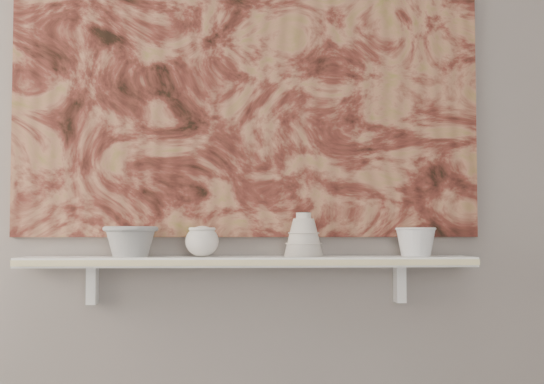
{
  "coord_description": "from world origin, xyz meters",
  "views": [
    {
      "loc": [
        -0.07,
        -0.85,
        1.01
      ],
      "look_at": [
        0.07,
        1.49,
        1.13
      ],
      "focal_mm": 50.0,
      "sensor_mm": 36.0,
      "label": 1
    }
  ],
  "objects": [
    {
      "name": "bowl_grey",
      "position": [
        -0.36,
        1.51,
        0.98
      ],
      "size": [
        0.21,
        0.21,
        0.1
      ],
      "primitive_type": null,
      "rotation": [
        0.0,
        0.0,
        -0.28
      ],
      "color": "gray",
      "rests_on": "shelf"
    },
    {
      "name": "wall_back",
      "position": [
        0.0,
        1.6,
        1.35
      ],
      "size": [
        3.6,
        0.0,
        3.6
      ],
      "primitive_type": "plane",
      "rotation": [
        1.57,
        0.0,
        0.0
      ],
      "color": "gray",
      "rests_on": "floor"
    },
    {
      "name": "painting",
      "position": [
        0.0,
        1.59,
        1.54
      ],
      "size": [
        1.5,
        0.02,
        1.1
      ],
      "primitive_type": "cube",
      "color": "maroon",
      "rests_on": "wall_back"
    },
    {
      "name": "bracket_left",
      "position": [
        -0.49,
        1.57,
        0.84
      ],
      "size": [
        0.03,
        0.06,
        0.12
      ],
      "primitive_type": "cube",
      "color": "white",
      "rests_on": "wall_back"
    },
    {
      "name": "house_motif",
      "position": [
        0.45,
        1.57,
        1.23
      ],
      "size": [
        0.09,
        0.0,
        0.08
      ],
      "primitive_type": "cube",
      "color": "black",
      "rests_on": "painting"
    },
    {
      "name": "bowl_white",
      "position": [
        0.53,
        1.51,
        0.98
      ],
      "size": [
        0.13,
        0.13,
        0.09
      ],
      "primitive_type": null,
      "rotation": [
        0.0,
        0.0,
        -0.03
      ],
      "color": "silver",
      "rests_on": "shelf"
    },
    {
      "name": "bell_vessel",
      "position": [
        0.17,
        1.51,
        1.0
      ],
      "size": [
        0.13,
        0.13,
        0.14
      ],
      "primitive_type": null,
      "rotation": [
        0.0,
        0.0,
        -0.05
      ],
      "color": "beige",
      "rests_on": "shelf"
    },
    {
      "name": "shelf",
      "position": [
        0.0,
        1.51,
        0.92
      ],
      "size": [
        1.4,
        0.18,
        0.03
      ],
      "primitive_type": "cube",
      "color": "white",
      "rests_on": "wall_back"
    },
    {
      "name": "bracket_right",
      "position": [
        0.49,
        1.57,
        0.84
      ],
      "size": [
        0.03,
        0.06,
        0.12
      ],
      "primitive_type": "cube",
      "color": "white",
      "rests_on": "wall_back"
    },
    {
      "name": "shelf_stripe",
      "position": [
        0.0,
        1.41,
        0.92
      ],
      "size": [
        1.4,
        0.01,
        0.02
      ],
      "primitive_type": "cube",
      "color": "beige",
      "rests_on": "shelf"
    },
    {
      "name": "cup_cream",
      "position": [
        -0.14,
        1.51,
        0.98
      ],
      "size": [
        0.12,
        0.12,
        0.09
      ],
      "primitive_type": null,
      "rotation": [
        0.0,
        0.0,
        -0.17
      ],
      "color": "beige",
      "rests_on": "shelf"
    }
  ]
}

